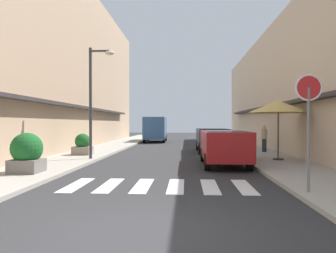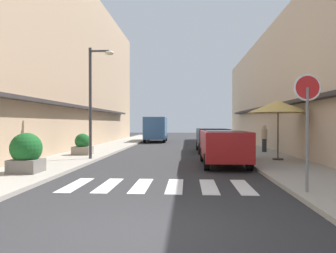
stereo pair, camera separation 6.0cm
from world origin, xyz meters
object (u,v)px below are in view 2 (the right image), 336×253
(parked_car_mid, at_px, (212,137))
(pedestrian_walking_near, at_px, (264,138))
(street_lamp, at_px, (94,91))
(delivery_van, at_px, (156,127))
(planter_corner, at_px, (26,153))
(planter_midblock, at_px, (83,145))
(round_street_sign, at_px, (307,102))
(parked_car_near, at_px, (224,144))
(cafe_umbrella, at_px, (278,107))

(parked_car_mid, distance_m, pedestrian_walking_near, 3.08)
(street_lamp, bearing_deg, delivery_van, 85.21)
(planter_corner, height_order, planter_midblock, planter_corner)
(street_lamp, bearing_deg, round_street_sign, -44.09)
(parked_car_near, height_order, street_lamp, street_lamp)
(street_lamp, distance_m, pedestrian_walking_near, 10.02)
(planter_corner, xyz_separation_m, planter_midblock, (-0.12, 6.28, -0.15))
(parked_car_mid, xyz_separation_m, round_street_sign, (1.37, -12.05, 1.37))
(round_street_sign, bearing_deg, parked_car_near, 103.47)
(planter_corner, relative_size, pedestrian_walking_near, 0.86)
(round_street_sign, distance_m, pedestrian_walking_near, 11.34)
(round_street_sign, bearing_deg, planter_corner, 162.37)
(planter_corner, bearing_deg, pedestrian_walking_near, 40.70)
(parked_car_mid, xyz_separation_m, pedestrian_walking_near, (2.95, -0.91, 0.01))
(round_street_sign, height_order, pedestrian_walking_near, round_street_sign)
(delivery_van, bearing_deg, street_lamp, -94.79)
(cafe_umbrella, bearing_deg, delivery_van, 113.97)
(street_lamp, xyz_separation_m, cafe_umbrella, (8.47, 0.02, -0.78))
(parked_car_mid, height_order, round_street_sign, round_street_sign)
(parked_car_mid, height_order, delivery_van, delivery_van)
(parked_car_near, xyz_separation_m, parked_car_mid, (0.00, 6.35, -0.00))
(round_street_sign, distance_m, street_lamp, 10.13)
(round_street_sign, distance_m, planter_midblock, 12.39)
(parked_car_mid, distance_m, planter_corner, 11.69)
(street_lamp, bearing_deg, planter_midblock, 121.99)
(street_lamp, distance_m, planter_corner, 5.16)
(parked_car_mid, height_order, planter_corner, parked_car_mid)
(delivery_van, height_order, street_lamp, street_lamp)
(parked_car_mid, height_order, planter_midblock, parked_car_mid)
(parked_car_mid, relative_size, delivery_van, 0.79)
(parked_car_near, bearing_deg, street_lamp, 167.44)
(parked_car_near, relative_size, round_street_sign, 1.55)
(delivery_van, xyz_separation_m, street_lamp, (-1.35, -16.05, 1.90))
(parked_car_near, height_order, planter_midblock, parked_car_near)
(round_street_sign, height_order, planter_corner, round_street_sign)
(delivery_van, bearing_deg, cafe_umbrella, -66.03)
(delivery_van, height_order, pedestrian_walking_near, delivery_van)
(delivery_van, bearing_deg, planter_corner, -96.73)
(parked_car_mid, bearing_deg, street_lamp, -139.38)
(cafe_umbrella, bearing_deg, pedestrian_walking_near, 85.19)
(parked_car_mid, bearing_deg, pedestrian_walking_near, -17.13)
(delivery_van, height_order, cafe_umbrella, cafe_umbrella)
(cafe_umbrella, height_order, planter_corner, cafe_umbrella)
(cafe_umbrella, relative_size, planter_corner, 2.07)
(delivery_van, height_order, round_street_sign, round_street_sign)
(cafe_umbrella, height_order, pedestrian_walking_near, cafe_umbrella)
(parked_car_mid, bearing_deg, round_street_sign, -83.53)
(parked_car_mid, height_order, cafe_umbrella, cafe_umbrella)
(street_lamp, relative_size, planter_corner, 3.87)
(round_street_sign, bearing_deg, delivery_van, 104.33)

